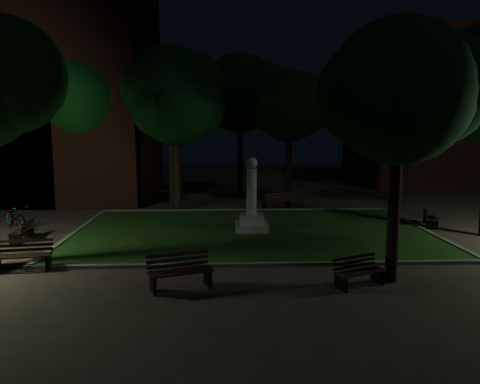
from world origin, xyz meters
The scene contains 21 objects.
ground centered at (0.00, 0.00, 0.00)m, with size 80.00×80.00×0.00m, color #4E392D.
lawn centered at (0.00, 2.00, 0.04)m, with size 15.00×10.00×0.08m, color #274B18.
lawn_kerb centered at (0.00, 2.00, 0.06)m, with size 15.40×10.40×0.12m.
monument centered at (0.00, 2.00, 0.96)m, with size 1.40×1.40×3.20m.
building_far centered at (18.00, 20.00, 6.00)m, with size 16.00×10.00×12.00m, color #481D15.
tree_north_wl centered at (-3.88, 7.88, 6.64)m, with size 5.67×4.63×8.96m.
tree_north_er centered at (2.79, 9.47, 5.79)m, with size 5.14×4.20×7.90m.
tree_ne centered at (9.57, 9.80, 4.91)m, with size 5.43×4.43×7.13m.
tree_se centered at (3.80, -4.77, 5.54)m, with size 5.12×4.18×7.63m.
tree_nw centered at (-9.01, 9.82, 6.16)m, with size 6.58×5.37×8.85m.
tree_far_north centered at (0.07, 12.63, 6.72)m, with size 6.26×5.11×9.28m.
tree_extra centered at (-3.58, 7.32, 5.55)m, with size 4.95×4.04×7.58m.
lamppost_nw centered at (-12.50, 9.54, 2.79)m, with size 1.18×0.28×3.92m.
lamppost_ne centered at (10.66, 11.35, 3.25)m, with size 1.18×0.28×4.69m.
bench_near_left centered at (-2.51, -5.11, 0.47)m, with size 1.92×1.20×1.00m.
bench_near_right centered at (2.61, -5.13, 0.40)m, with size 1.64×1.14×0.85m.
bench_west_near centered at (-7.67, -3.17, 0.45)m, with size 1.82×0.85×0.96m.
bench_left_side centered at (-9.36, 0.92, 0.37)m, with size 0.54×1.46×0.80m.
bench_right_side centered at (8.28, 2.82, 0.39)m, with size 0.97×1.59×0.82m.
bench_far_side centered at (1.83, 7.73, 0.44)m, with size 1.80×1.14×0.93m.
bicycle centered at (-10.63, 3.28, 0.51)m, with size 0.68×1.94×1.02m, color black.
Camera 1 is at (-1.36, -17.97, 4.54)m, focal length 35.00 mm.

